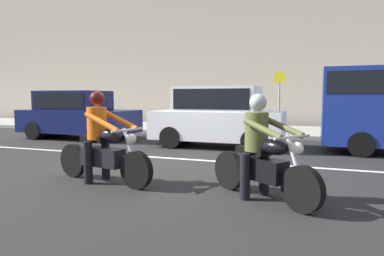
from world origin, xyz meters
The scene contains 10 objects.
ground_plane centered at (0.00, 0.00, 0.00)m, with size 80.00×80.00×0.00m, color black.
sidewalk_slab centered at (0.00, 8.00, 0.07)m, with size 40.00×4.40×0.14m, color #99968E.
building_facade centered at (0.00, 11.40, 5.42)m, with size 40.00×1.40×10.84m, color #B7A893.
lane_marking_stripe centered at (-0.40, 0.90, 0.00)m, with size 18.00×0.14×0.01m, color silver.
motorcycle_with_rider_orange_stripe centered at (-0.34, -1.66, 0.65)m, with size 2.16×0.82×1.59m.
motorcycle_with_rider_olive centered at (2.43, -1.72, 0.63)m, with size 1.72×1.25×1.54m.
parked_hatchback_white centered at (0.38, 3.17, 0.93)m, with size 3.86×1.76×1.80m.
parked_sedan_navy centered at (-4.96, 3.47, 0.88)m, with size 4.22×1.82×1.72m.
street_sign_post centered at (1.66, 8.32, 1.63)m, with size 0.44×0.08×2.46m.
pedestrian_bystander centered at (-1.12, 7.63, 1.13)m, with size 0.34×0.34×1.69m.
Camera 1 is at (3.15, -6.64, 1.48)m, focal length 31.85 mm.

